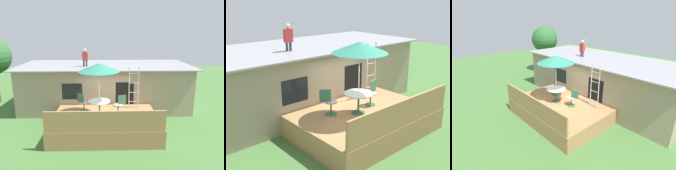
% 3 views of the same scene
% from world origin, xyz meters
% --- Properties ---
extents(ground_plane, '(40.00, 40.00, 0.00)m').
position_xyz_m(ground_plane, '(0.00, 0.00, 0.00)').
color(ground_plane, '#477538').
extents(house, '(10.50, 4.50, 2.72)m').
position_xyz_m(house, '(0.00, 3.60, 1.37)').
color(house, gray).
rests_on(house, ground).
extents(deck, '(4.96, 3.59, 0.80)m').
position_xyz_m(deck, '(0.00, 0.00, 0.40)').
color(deck, '#A87A4C').
rests_on(deck, ground).
extents(deck_railing, '(4.86, 0.08, 0.90)m').
position_xyz_m(deck_railing, '(0.00, -1.74, 1.25)').
color(deck_railing, '#A87A4C').
rests_on(deck_railing, deck).
extents(patio_table, '(1.04, 1.04, 0.74)m').
position_xyz_m(patio_table, '(-0.27, -0.04, 1.39)').
color(patio_table, '#33664C').
rests_on(patio_table, deck).
extents(patio_umbrella, '(1.90, 1.90, 2.54)m').
position_xyz_m(patio_umbrella, '(-0.27, -0.04, 3.15)').
color(patio_umbrella, silver).
rests_on(patio_umbrella, deck).
extents(step_ladder, '(0.52, 0.04, 2.20)m').
position_xyz_m(step_ladder, '(1.48, 0.99, 1.90)').
color(step_ladder, silver).
rests_on(step_ladder, deck).
extents(person_figure, '(0.47, 0.20, 1.11)m').
position_xyz_m(person_figure, '(-1.17, 2.92, 3.33)').
color(person_figure, '#33384C').
rests_on(person_figure, house).
extents(patio_chair_left, '(0.56, 0.46, 0.92)m').
position_xyz_m(patio_chair_left, '(-1.13, 0.55, 1.26)').
color(patio_chair_left, '#33664C').
rests_on(patio_chair_left, deck).
extents(patio_chair_right, '(0.61, 0.44, 0.92)m').
position_xyz_m(patio_chair_right, '(0.70, 0.23, 1.26)').
color(patio_chair_right, '#33664C').
rests_on(patio_chair_right, deck).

